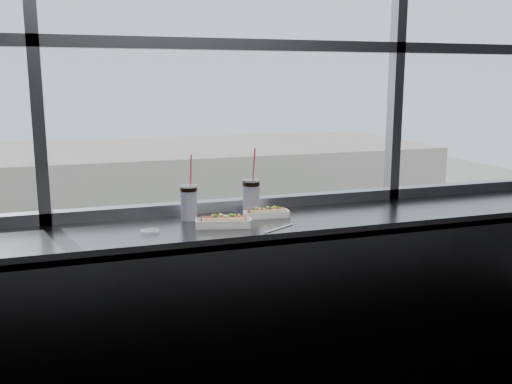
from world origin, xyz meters
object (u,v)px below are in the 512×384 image
object	(u,v)px
loose_straw	(279,228)
tree_center	(126,257)
pedestrian_c	(193,285)
wrapper	(150,231)
car_far_b	(120,322)
tree_right	(276,232)
soda_cup_left	(189,201)
car_near_e	(430,357)
car_far_c	(304,298)
soda_cup_right	(251,195)
hotdog_tray_right	(266,213)
hotdog_tray_left	(223,222)

from	to	relation	value
loose_straw	tree_center	xyz separation A→B (m)	(1.87, 28.48, -9.00)
pedestrian_c	loose_straw	bearing A→B (deg)	-101.06
wrapper	car_far_b	distance (m)	26.80
wrapper	tree_right	world-z (taller)	wrapper
soda_cup_left	tree_right	xyz separation A→B (m)	(11.08, 28.15, -8.44)
wrapper	tree_right	xyz separation A→B (m)	(11.31, 28.35, -8.35)
car_near_e	tree_center	world-z (taller)	tree_center
soda_cup_left	car_far_b	xyz separation A→B (m)	(1.42, 24.15, -11.14)
car_far_c	wrapper	bearing A→B (deg)	159.46
car_near_e	car_far_c	world-z (taller)	car_near_e
wrapper	tree_center	xyz separation A→B (m)	(2.48, 28.35, -9.00)
soda_cup_right	pedestrian_c	size ratio (longest dim) A/B	0.19
tree_center	tree_right	bearing A→B (deg)	0.00
wrapper	car_far_b	xyz separation A→B (m)	(1.66, 24.35, -11.06)
hotdog_tray_right	soda_cup_right	distance (m)	0.13
car_far_b	tree_right	xyz separation A→B (m)	(9.66, 4.00, 2.70)
hotdog_tray_left	tree_center	bearing A→B (deg)	99.73
soda_cup_left	tree_center	distance (m)	29.66
loose_straw	tree_right	xyz separation A→B (m)	(10.71, 28.48, -8.34)
car_near_e	car_far_b	bearing A→B (deg)	49.21
loose_straw	pedestrian_c	distance (m)	31.17
hotdog_tray_left	loose_straw	size ratio (longest dim) A/B	1.30
hotdog_tray_left	car_far_b	world-z (taller)	hotdog_tray_left
hotdog_tray_left	soda_cup_right	distance (m)	0.31
soda_cup_left	wrapper	world-z (taller)	soda_cup_left
loose_straw	car_far_b	size ratio (longest dim) A/B	0.04
car_near_e	hotdog_tray_left	bearing A→B (deg)	132.71
loose_straw	car_far_c	world-z (taller)	loose_straw
pedestrian_c	car_far_b	bearing A→B (deg)	-137.86
soda_cup_right	car_near_e	bearing A→B (deg)	50.45
wrapper	car_far_c	distance (m)	29.10
car_near_e	soda_cup_left	bearing A→B (deg)	132.09
wrapper	car_far_c	xyz separation A→B (m)	(11.49, 24.35, -11.05)
soda_cup_right	pedestrian_c	bearing A→B (deg)	78.75
loose_straw	tree_right	size ratio (longest dim) A/B	0.04
car_far_c	hotdog_tray_left	bearing A→B (deg)	160.16
hotdog_tray_right	loose_straw	bearing A→B (deg)	-90.92
soda_cup_left	car_near_e	xyz separation A→B (m)	(13.68, 16.15, -11.08)
soda_cup_right	car_far_c	world-z (taller)	soda_cup_right
car_far_c	tree_center	distance (m)	10.07
wrapper	tree_center	world-z (taller)	wrapper
pedestrian_c	tree_center	size ratio (longest dim) A/B	0.42
hotdog_tray_left	tree_center	xyz separation A→B (m)	(2.12, 28.35, -9.02)
hotdog_tray_right	car_near_e	size ratio (longest dim) A/B	0.04
wrapper	soda_cup_left	bearing A→B (deg)	41.16
car_near_e	soda_cup_right	bearing A→B (deg)	132.80
hotdog_tray_left	tree_center	distance (m)	29.83
car_far_c	tree_right	size ratio (longest dim) A/B	1.09
soda_cup_left	tree_right	distance (m)	31.40
car_near_e	tree_right	world-z (taller)	tree_right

